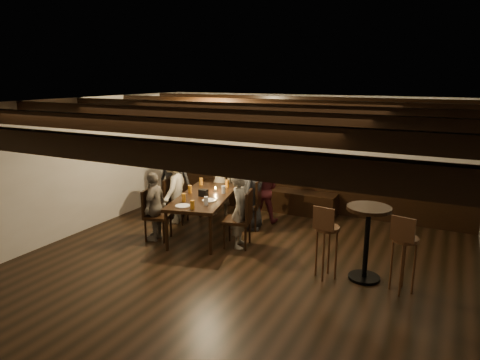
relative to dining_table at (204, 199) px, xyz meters
The scene contains 27 objects.
room 1.35m from the dining_table, 46.09° to the left, with size 7.00×7.00×7.00m.
dining_table is the anchor object (origin of this frame).
chair_left_near 0.93m from the dining_table, 162.39° to the left, with size 0.48×0.48×0.86m.
chair_left_far 0.93m from the dining_table, 133.48° to the right, with size 0.49×0.49×0.89m.
chair_right_near 0.92m from the dining_table, 46.49° to the left, with size 0.52×0.52×0.93m.
chair_right_far 0.92m from the dining_table, 17.54° to the right, with size 0.53×0.53×0.95m.
person_bench_left 1.27m from the dining_table, 149.46° to the left, with size 0.68×0.44×1.39m, color #232325.
person_bench_centre 1.05m from the dining_table, 104.46° to the left, with size 0.50×0.33×1.38m, color gray.
person_bench_right 1.27m from the dining_table, 59.46° to the left, with size 0.61×0.48×1.26m, color maroon.
person_left_near 0.88m from the dining_table, 163.50° to the left, with size 0.88×0.51×1.36m, color #B6AF9A.
person_left_far 0.88m from the dining_table, 134.57° to the right, with size 0.70×0.29×1.19m, color slate.
person_right_near 0.88m from the dining_table, 45.43° to the left, with size 0.67×0.44×1.37m, color #252527.
person_right_far 0.87m from the dining_table, 16.50° to the right, with size 0.46×0.30×1.25m, color gray.
pint_a 0.76m from the dining_table, 126.27° to the left, with size 0.07×0.07×0.14m, color #BF7219.
pint_b 0.71m from the dining_table, 83.43° to the left, with size 0.07×0.07×0.14m, color #BF7219.
pint_c 0.34m from the dining_table, behind, with size 0.07×0.07×0.14m, color #BF7219.
pint_d 0.38m from the dining_table, 48.15° to the left, with size 0.07×0.07×0.14m, color silver.
pint_e 0.52m from the dining_table, 101.59° to the right, with size 0.07×0.07×0.14m, color #BF7219.
pint_f 0.60m from the dining_table, 55.55° to the right, with size 0.07×0.07×0.14m, color silver.
pint_g 0.81m from the dining_table, 71.96° to the right, with size 0.07×0.07×0.14m, color #BF7219.
plate_near 0.72m from the dining_table, 87.63° to the right, with size 0.24×0.24×0.01m, color white.
plate_far 0.36m from the dining_table, 44.57° to the right, with size 0.24×0.24×0.01m, color white.
condiment_caddy 0.13m from the dining_table, 75.54° to the right, with size 0.15×0.10×0.12m, color black.
candle 0.33m from the dining_table, 82.66° to the left, with size 0.05×0.05×0.05m, color beige.
high_top_table 2.97m from the dining_table, 10.05° to the right, with size 0.59×0.59×1.06m.
bar_stool_left 2.54m from the dining_table, 16.65° to the right, with size 0.34×0.36×1.07m.
bar_stool_right 3.49m from the dining_table, 11.14° to the right, with size 0.35×0.37×1.07m.
Camera 1 is at (2.69, -4.90, 2.76)m, focal length 32.00 mm.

